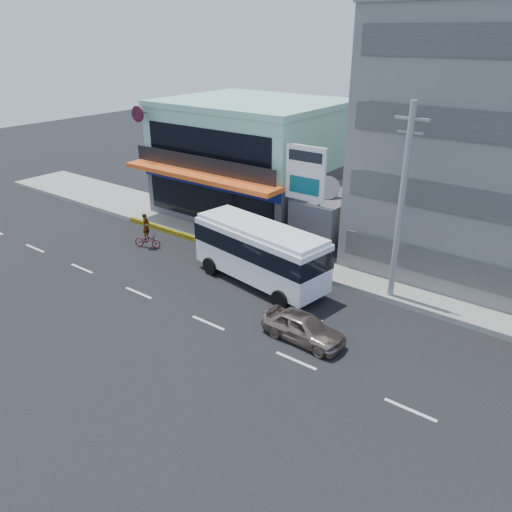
{
  "coord_description": "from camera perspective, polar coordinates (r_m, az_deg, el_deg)",
  "views": [
    {
      "loc": [
        14.16,
        -14.94,
        12.71
      ],
      "look_at": [
        0.06,
        3.73,
        2.2
      ],
      "focal_mm": 35.0,
      "sensor_mm": 36.0,
      "label": 1
    }
  ],
  "objects": [
    {
      "name": "ground",
      "position": [
        24.19,
        -5.49,
        -7.62
      ],
      "size": [
        120.0,
        120.0,
        0.0
      ],
      "primitive_type": "plane",
      "color": "black",
      "rests_on": "ground"
    },
    {
      "name": "minibus",
      "position": [
        26.87,
        0.43,
        0.73
      ],
      "size": [
        8.36,
        3.8,
        3.37
      ],
      "color": "white",
      "rests_on": "ground"
    },
    {
      "name": "motorcycle_rider",
      "position": [
        32.74,
        -12.33,
        2.19
      ],
      "size": [
        1.89,
        1.25,
        2.29
      ],
      "color": "#500B18",
      "rests_on": "ground"
    },
    {
      "name": "billboard",
      "position": [
        29.3,
        5.65,
        8.67
      ],
      "size": [
        2.6,
        0.18,
        6.9
      ],
      "color": "gray",
      "rests_on": "ground"
    },
    {
      "name": "utility_pole_near",
      "position": [
        24.96,
        16.26,
        5.58
      ],
      "size": [
        1.6,
        0.3,
        10.0
      ],
      "color": "#999993",
      "rests_on": "ground"
    },
    {
      "name": "satellite_dish",
      "position": [
        30.93,
        8.12,
        6.77
      ],
      "size": [
        1.5,
        1.5,
        0.15
      ],
      "primitive_type": "cylinder",
      "color": "slate",
      "rests_on": "gap_structure"
    },
    {
      "name": "shop_building",
      "position": [
        37.44,
        -0.42,
        10.73
      ],
      "size": [
        12.4,
        11.7,
        8.0
      ],
      "color": "#404045",
      "rests_on": "ground"
    },
    {
      "name": "sidewalk",
      "position": [
        28.97,
        14.86,
        -2.38
      ],
      "size": [
        70.0,
        5.0,
        0.3
      ],
      "primitive_type": "cube",
      "color": "gray",
      "rests_on": "ground"
    },
    {
      "name": "gap_structure",
      "position": [
        32.35,
        8.81,
        4.09
      ],
      "size": [
        3.0,
        6.0,
        3.5
      ],
      "primitive_type": "cube",
      "color": "#404045",
      "rests_on": "ground"
    },
    {
      "name": "sedan",
      "position": [
        22.6,
        5.42,
        -8.12
      ],
      "size": [
        3.99,
        1.73,
        1.34
      ],
      "primitive_type": "imported",
      "rotation": [
        0.0,
        0.0,
        1.53
      ],
      "color": "#A18C7B",
      "rests_on": "ground"
    }
  ]
}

